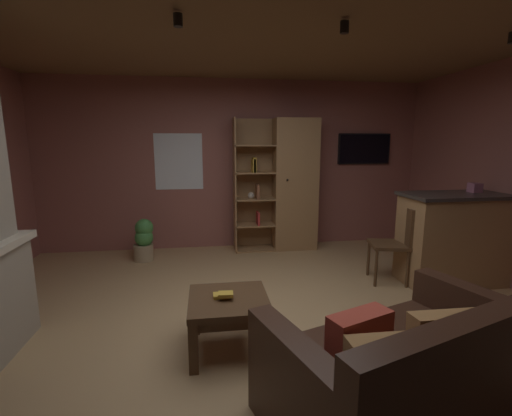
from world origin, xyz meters
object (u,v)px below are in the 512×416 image
(coffee_table, at_px, (229,308))
(wall_mounted_tv, at_px, (364,149))
(kitchen_bar_counter, at_px, (462,238))
(table_book_1, at_px, (226,294))
(bookshelf_cabinet, at_px, (289,186))
(potted_floor_plant, at_px, (144,240))
(dining_chair, at_px, (396,239))
(tissue_box, at_px, (475,188))
(table_book_0, at_px, (221,295))
(leather_couch, at_px, (406,376))

(coffee_table, height_order, wall_mounted_tv, wall_mounted_tv)
(kitchen_bar_counter, distance_m, coffee_table, 3.05)
(coffee_table, relative_size, table_book_1, 5.39)
(bookshelf_cabinet, xyz_separation_m, potted_floor_plant, (-2.19, -0.30, -0.70))
(table_book_1, relative_size, dining_chair, 0.13)
(kitchen_bar_counter, height_order, coffee_table, kitchen_bar_counter)
(kitchen_bar_counter, height_order, potted_floor_plant, kitchen_bar_counter)
(tissue_box, xyz_separation_m, coffee_table, (-3.02, -1.11, -0.78))
(kitchen_bar_counter, xyz_separation_m, table_book_0, (-2.92, -1.01, -0.09))
(potted_floor_plant, bearing_deg, kitchen_bar_counter, -19.10)
(kitchen_bar_counter, bearing_deg, wall_mounted_tv, 102.90)
(table_book_1, bearing_deg, bookshelf_cabinet, 66.89)
(leather_couch, height_order, wall_mounted_tv, wall_mounted_tv)
(potted_floor_plant, bearing_deg, table_book_0, -67.19)
(bookshelf_cabinet, relative_size, leather_couch, 1.11)
(coffee_table, distance_m, table_book_1, 0.14)
(coffee_table, bearing_deg, kitchen_bar_counter, 19.77)
(kitchen_bar_counter, distance_m, table_book_0, 3.09)
(coffee_table, xyz_separation_m, wall_mounted_tv, (2.43, 2.90, 1.21))
(coffee_table, relative_size, wall_mounted_tv, 0.72)
(bookshelf_cabinet, relative_size, kitchen_bar_counter, 1.38)
(tissue_box, bearing_deg, table_book_1, -159.59)
(table_book_0, relative_size, wall_mounted_tv, 0.14)
(tissue_box, distance_m, table_book_0, 3.33)
(leather_couch, bearing_deg, potted_floor_plant, 121.87)
(dining_chair, bearing_deg, table_book_1, -150.91)
(coffee_table, bearing_deg, table_book_0, 159.97)
(table_book_1, bearing_deg, kitchen_bar_counter, 20.09)
(bookshelf_cabinet, distance_m, wall_mounted_tv, 1.43)
(table_book_0, xyz_separation_m, potted_floor_plant, (-0.99, 2.36, -0.15))
(wall_mounted_tv, bearing_deg, leather_couch, -110.71)
(tissue_box, xyz_separation_m, table_book_1, (-3.04, -1.13, -0.65))
(potted_floor_plant, bearing_deg, dining_chair, -21.60)
(leather_couch, distance_m, wall_mounted_tv, 4.27)
(tissue_box, height_order, potted_floor_plant, tissue_box)
(bookshelf_cabinet, bearing_deg, wall_mounted_tv, 9.21)
(dining_chair, xyz_separation_m, wall_mounted_tv, (0.35, 1.76, 1.04))
(table_book_0, xyz_separation_m, dining_chair, (2.14, 1.12, 0.07))
(table_book_0, xyz_separation_m, wall_mounted_tv, (2.49, 2.88, 1.11))
(dining_chair, bearing_deg, wall_mounted_tv, 78.60)
(table_book_1, bearing_deg, dining_chair, 29.09)
(bookshelf_cabinet, height_order, coffee_table, bookshelf_cabinet)
(dining_chair, relative_size, potted_floor_plant, 1.53)
(bookshelf_cabinet, bearing_deg, leather_couch, -92.25)
(tissue_box, relative_size, potted_floor_plant, 0.20)
(potted_floor_plant, bearing_deg, wall_mounted_tv, 8.40)
(leather_couch, distance_m, dining_chair, 2.33)
(table_book_0, height_order, dining_chair, dining_chair)
(potted_floor_plant, xyz_separation_m, wall_mounted_tv, (3.49, 0.52, 1.26))
(bookshelf_cabinet, distance_m, leather_couch, 3.67)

